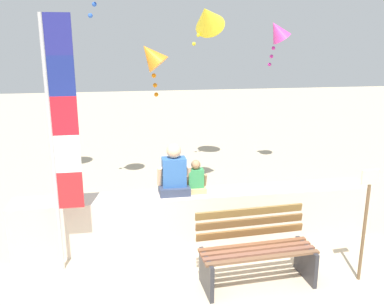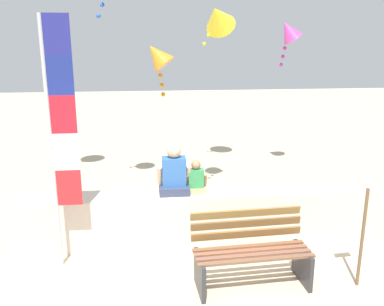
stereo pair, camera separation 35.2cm
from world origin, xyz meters
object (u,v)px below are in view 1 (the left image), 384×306
kite_magenta (277,31)px  kite_yellow (207,17)px  sign_post (366,217)px  park_bench (256,251)px  person_adult (174,174)px  flag_banner (60,131)px  kite_orange (151,56)px  person_child (196,180)px

kite_magenta → kite_yellow: 1.51m
kite_magenta → sign_post: 5.03m
park_bench → kite_magenta: 5.36m
kite_magenta → sign_post: size_ratio=0.72×
person_adult → kite_yellow: size_ratio=0.72×
kite_yellow → flag_banner: bearing=-123.9°
kite_orange → kite_magenta: bearing=27.3°
flag_banner → kite_magenta: size_ratio=3.10×
park_bench → kite_orange: size_ratio=1.38×
kite_yellow → sign_post: kite_yellow is taller
person_adult → kite_magenta: bearing=49.8°
kite_magenta → person_child: bearing=-126.6°
person_adult → kite_orange: bearing=95.5°
kite_orange → kite_yellow: 2.27m
person_adult → person_child: 0.33m
flag_banner → kite_yellow: (2.61, 3.88, 1.50)m
park_bench → person_adult: (-0.85, 1.20, 0.65)m
sign_post → person_adult: bearing=147.2°
park_bench → person_adult: person_adult is taller
flag_banner → sign_post: 3.85m
kite_magenta → kite_yellow: kite_yellow is taller
kite_orange → sign_post: bearing=-52.8°
person_child → sign_post: size_ratio=0.33×
park_bench → kite_yellow: (0.31, 4.57, 2.96)m
park_bench → person_adult: 1.61m
person_child → sign_post: (1.84, -1.39, -0.11)m
person_adult → sign_post: (2.16, -1.39, -0.21)m
park_bench → kite_magenta: bearing=67.7°
flag_banner → sign_post: bearing=-13.6°
flag_banner → person_child: bearing=16.3°
park_bench → kite_orange: kite_orange is taller
kite_magenta → sign_post: bearing=-95.8°
person_adult → person_child: (0.32, 0.00, -0.10)m
person_child → flag_banner: bearing=-163.7°
person_adult → kite_orange: kite_orange is taller
kite_orange → sign_post: (2.32, -3.05, -1.80)m
flag_banner → kite_orange: (1.29, 2.18, 0.78)m
park_bench → person_adult: size_ratio=1.95×
park_bench → kite_yellow: kite_yellow is taller
kite_orange → sign_post: kite_orange is taller
kite_magenta → person_adult: bearing=-130.2°
person_child → kite_orange: 2.42m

